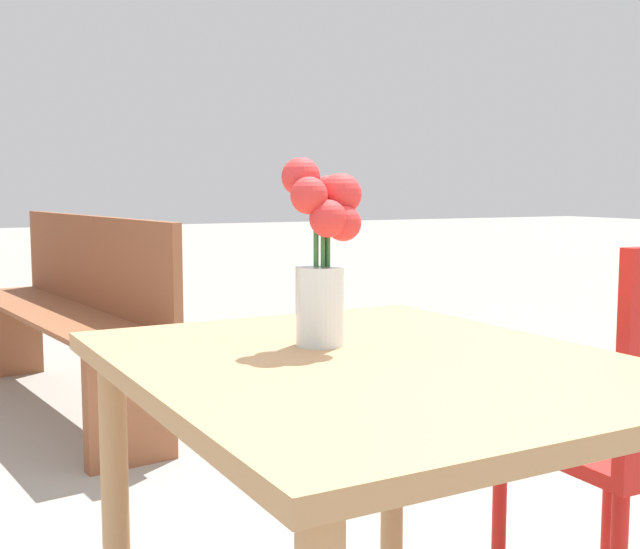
{
  "coord_description": "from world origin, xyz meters",
  "views": [
    {
      "loc": [
        -0.63,
        -1.05,
        0.97
      ],
      "look_at": [
        -0.03,
        0.12,
        0.83
      ],
      "focal_mm": 45.0,
      "sensor_mm": 36.0,
      "label": 1
    }
  ],
  "objects": [
    {
      "name": "table_front",
      "position": [
        0.0,
        0.0,
        0.6
      ],
      "size": [
        0.76,
        0.92,
        0.71
      ],
      "color": "tan",
      "rests_on": "ground_plane"
    },
    {
      "name": "flower_vase",
      "position": [
        -0.03,
        0.12,
        0.86
      ],
      "size": [
        0.13,
        0.13,
        0.31
      ],
      "color": "silver",
      "rests_on": "table_front"
    },
    {
      "name": "bench_far",
      "position": [
        -0.01,
        2.51,
        0.47
      ],
      "size": [
        0.6,
        1.82,
        0.85
      ],
      "color": "brown",
      "rests_on": "ground_plane"
    }
  ]
}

